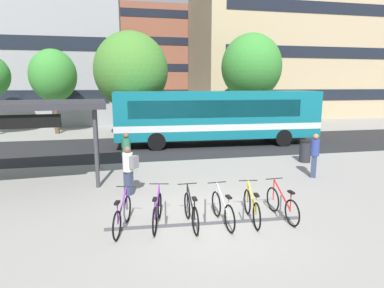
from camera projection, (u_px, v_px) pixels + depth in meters
name	position (u px, v px, depth m)	size (l,w,h in m)	color
ground	(211.00, 219.00, 8.68)	(200.00, 200.00, 0.00)	gray
bus_lane_asphalt	(165.00, 146.00, 18.74)	(80.00, 7.20, 0.01)	#232326
city_bus	(218.00, 115.00, 19.04)	(12.11, 3.03, 3.20)	#0F6070
bike_rack	(205.00, 221.00, 8.34)	(5.15, 0.38, 0.70)	#47474C
parked_bicycle_purple_0	(122.00, 216.00, 7.98)	(0.60, 1.68, 0.99)	black
parked_bicycle_purple_1	(157.00, 212.00, 8.21)	(0.57, 1.69, 0.99)	black
parked_bicycle_black_2	(191.00, 212.00, 8.23)	(0.52, 1.72, 0.99)	black
parked_bicycle_silver_3	(223.00, 210.00, 8.36)	(0.52, 1.72, 0.99)	black
parked_bicycle_yellow_4	(252.00, 207.00, 8.51)	(0.52, 1.71, 0.99)	black
parked_bicycle_red_5	(282.00, 205.00, 8.70)	(0.52, 1.72, 0.99)	black
transit_shelter	(9.00, 107.00, 11.27)	(6.88, 3.95, 2.99)	#38383D
commuter_grey_pack_0	(315.00, 152.00, 12.45)	(0.54, 0.61, 1.74)	#2D3851
commuter_grey_pack_1	(129.00, 167.00, 10.43)	(0.60, 0.57, 1.64)	#2D3851
commuter_olive_pack_2	(126.00, 149.00, 13.22)	(0.40, 0.57, 1.66)	#47382D
trash_bin	(305.00, 151.00, 14.95)	(0.55, 0.55, 1.03)	#232328
street_tree_0	(131.00, 71.00, 21.01)	(4.85, 4.85, 7.01)	brown
street_tree_1	(251.00, 67.00, 25.52)	(4.81, 4.81, 7.59)	brown
street_tree_2	(53.00, 76.00, 22.81)	(3.27, 3.27, 6.07)	brown
building_left_wing	(23.00, 31.00, 30.21)	(18.12, 12.06, 17.10)	gray
building_right_wing	(297.00, 23.00, 36.36)	(23.06, 11.26, 20.94)	tan
building_centre_block	(135.00, 60.00, 51.18)	(16.86, 12.71, 14.82)	brown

